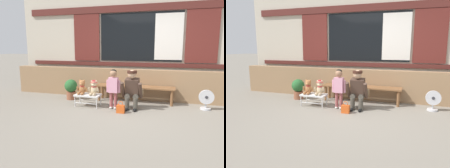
{
  "view_description": "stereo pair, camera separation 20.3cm",
  "coord_description": "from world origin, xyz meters",
  "views": [
    {
      "loc": [
        1.03,
        -4.45,
        1.5
      ],
      "look_at": [
        -0.48,
        0.59,
        0.55
      ],
      "focal_mm": 33.91,
      "sensor_mm": 36.0,
      "label": 1
    },
    {
      "loc": [
        1.22,
        -4.38,
        1.5
      ],
      "look_at": [
        -0.48,
        0.59,
        0.55
      ],
      "focal_mm": 33.91,
      "sensor_mm": 36.0,
      "label": 2
    }
  ],
  "objects": [
    {
      "name": "potted_plant",
      "position": [
        -1.77,
        0.84,
        0.32
      ],
      "size": [
        0.36,
        0.36,
        0.57
      ],
      "color": "brown",
      "rests_on": "ground"
    },
    {
      "name": "adult_crouching",
      "position": [
        0.08,
        0.4,
        0.48
      ],
      "size": [
        0.5,
        0.49,
        0.95
      ],
      "color": "#4C473D",
      "rests_on": "ground"
    },
    {
      "name": "floor_fan",
      "position": [
        1.77,
        0.84,
        0.24
      ],
      "size": [
        0.34,
        0.24,
        0.48
      ],
      "color": "silver",
      "rests_on": "ground"
    },
    {
      "name": "teddy_bear_with_hat",
      "position": [
        -0.88,
        0.34,
        0.47
      ],
      "size": [
        0.28,
        0.27,
        0.36
      ],
      "color": "#CCB289",
      "rests_on": "small_display_bench"
    },
    {
      "name": "ground_plane",
      "position": [
        0.0,
        0.0,
        0.0
      ],
      "size": [
        60.0,
        60.0,
        0.0
      ],
      "primitive_type": "plane",
      "color": "gray"
    },
    {
      "name": "wooden_bench_long",
      "position": [
        0.01,
        1.06,
        0.37
      ],
      "size": [
        2.1,
        0.4,
        0.44
      ],
      "color": "brown",
      "rests_on": "ground"
    },
    {
      "name": "shop_facade",
      "position": [
        0.0,
        1.94,
        1.83
      ],
      "size": [
        7.89,
        0.26,
        3.67
      ],
      "color": "beige",
      "rests_on": "ground"
    },
    {
      "name": "brick_low_wall",
      "position": [
        0.0,
        1.43,
        0.42
      ],
      "size": [
        7.73,
        0.25,
        0.85
      ],
      "primitive_type": "cube",
      "color": "#997551",
      "rests_on": "ground"
    },
    {
      "name": "handbag_on_ground",
      "position": [
        -0.11,
        0.03,
        0.1
      ],
      "size": [
        0.18,
        0.11,
        0.27
      ],
      "color": "#DB561E",
      "rests_on": "ground"
    },
    {
      "name": "small_display_bench",
      "position": [
        -1.04,
        0.34,
        0.27
      ],
      "size": [
        0.64,
        0.36,
        0.3
      ],
      "color": "silver",
      "rests_on": "ground"
    },
    {
      "name": "teddy_bear_plain",
      "position": [
        -1.2,
        0.34,
        0.46
      ],
      "size": [
        0.28,
        0.26,
        0.36
      ],
      "color": "#A86B3D",
      "rests_on": "small_display_bench"
    },
    {
      "name": "child_standing",
      "position": [
        -0.36,
        0.31,
        0.59
      ],
      "size": [
        0.35,
        0.18,
        0.96
      ],
      "color": "#994C4C",
      "rests_on": "ground"
    }
  ]
}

